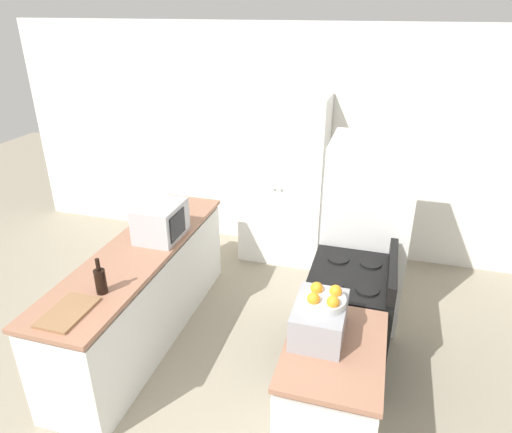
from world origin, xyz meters
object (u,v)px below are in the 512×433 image
at_px(toaster_oven, 319,319).
at_px(stove, 347,320).
at_px(refrigerator, 366,232).
at_px(wine_bottle, 100,280).
at_px(pantry_cabinet, 284,180).
at_px(microwave, 161,221).
at_px(fruit_bowl, 324,299).

bearing_deg(toaster_oven, stove, 79.88).
bearing_deg(refrigerator, stove, -93.31).
distance_m(refrigerator, wine_bottle, 2.34).
bearing_deg(refrigerator, toaster_oven, -96.67).
xyz_separation_m(pantry_cabinet, microwave, (-0.75, -1.51, 0.08)).
xyz_separation_m(pantry_cabinet, wine_bottle, (-0.77, -2.41, 0.03)).
distance_m(refrigerator, toaster_oven, 1.59).
relative_size(pantry_cabinet, stove, 1.83).
distance_m(stove, wine_bottle, 1.93).
bearing_deg(toaster_oven, pantry_cabinet, 108.12).
xyz_separation_m(wine_bottle, toaster_oven, (1.56, -0.01, 0.01)).
height_order(microwave, fruit_bowl, fruit_bowl).
bearing_deg(stove, wine_bottle, -155.99).
height_order(stove, microwave, microwave).
relative_size(stove, fruit_bowl, 3.99).
relative_size(microwave, fruit_bowl, 1.72).
bearing_deg(pantry_cabinet, microwave, -116.41).
xyz_separation_m(microwave, fruit_bowl, (1.56, -0.91, 0.11)).
xyz_separation_m(microwave, wine_bottle, (-0.02, -0.90, -0.05)).
bearing_deg(wine_bottle, refrigerator, 41.78).
bearing_deg(wine_bottle, fruit_bowl, -0.21).
bearing_deg(toaster_oven, refrigerator, 83.33).
bearing_deg(fruit_bowl, toaster_oven, -160.12).
relative_size(stove, microwave, 2.31).
bearing_deg(microwave, pantry_cabinet, 63.59).
bearing_deg(microwave, refrigerator, 20.79).
bearing_deg(pantry_cabinet, toaster_oven, -71.88).
distance_m(refrigerator, fruit_bowl, 1.60).
bearing_deg(refrigerator, fruit_bowl, -95.92).
height_order(wine_bottle, fruit_bowl, fruit_bowl).
height_order(pantry_cabinet, stove, pantry_cabinet).
height_order(pantry_cabinet, toaster_oven, pantry_cabinet).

